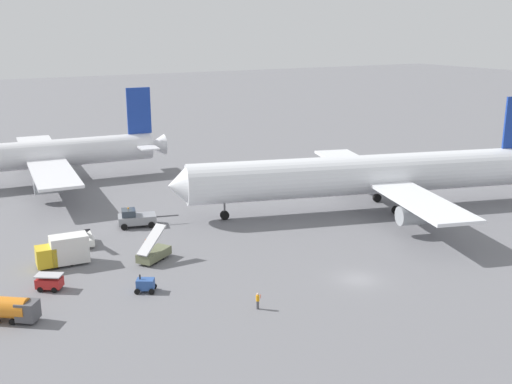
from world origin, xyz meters
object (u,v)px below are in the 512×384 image
at_px(pushback_tug, 136,218).
at_px(gse_fuel_bowser_stubby, 13,308).
at_px(ground_crew_ramp_agent_by_cones, 258,301).
at_px(airliner_at_gate_left, 35,155).
at_px(gse_belt_loader_portside, 85,239).
at_px(gse_stair_truck_yellow, 154,252).
at_px(airliner_being_pushed, 368,175).
at_px(gse_baggage_cart_near_cluster, 49,282).
at_px(traffic_cone_nose_right, 146,241).
at_px(gse_gpu_cart_small, 145,285).
at_px(gse_catering_truck_tall, 63,251).

bearing_deg(pushback_tug, gse_fuel_bowser_stubby, -131.73).
bearing_deg(ground_crew_ramp_agent_by_cones, airliner_at_gate_left, 98.71).
height_order(gse_belt_loader_portside, gse_stair_truck_yellow, gse_stair_truck_yellow).
bearing_deg(airliner_being_pushed, gse_stair_truck_yellow, -173.59).
bearing_deg(airliner_at_gate_left, airliner_being_pushed, -45.27).
height_order(gse_baggage_cart_near_cluster, gse_fuel_bowser_stubby, gse_fuel_bowser_stubby).
bearing_deg(traffic_cone_nose_right, ground_crew_ramp_agent_by_cones, -82.22).
distance_m(gse_gpu_cart_small, gse_baggage_cart_near_cluster, 10.19).
bearing_deg(gse_belt_loader_portside, airliner_being_pushed, -7.45).
relative_size(gse_gpu_cart_small, gse_belt_loader_portside, 0.52).
bearing_deg(ground_crew_ramp_agent_by_cones, gse_baggage_cart_near_cluster, 138.86).
relative_size(gse_fuel_bowser_stubby, traffic_cone_nose_right, 8.41).
xyz_separation_m(airliner_being_pushed, gse_catering_truck_tall, (-44.96, -0.11, -3.61)).
bearing_deg(ground_crew_ramp_agent_by_cones, pushback_tug, 93.82).
bearing_deg(gse_gpu_cart_small, airliner_at_gate_left, 91.40).
height_order(airliner_at_gate_left, gse_belt_loader_portside, airliner_at_gate_left).
xyz_separation_m(gse_gpu_cart_small, gse_stair_truck_yellow, (3.80, 7.83, 0.23)).
relative_size(gse_catering_truck_tall, gse_baggage_cart_near_cluster, 1.90).
height_order(airliner_being_pushed, gse_belt_loader_portside, airliner_being_pushed).
bearing_deg(traffic_cone_nose_right, airliner_at_gate_left, 99.28).
relative_size(pushback_tug, ground_crew_ramp_agent_by_cones, 4.96).
bearing_deg(gse_gpu_cart_small, gse_belt_loader_portside, 96.27).
height_order(pushback_tug, gse_belt_loader_portside, gse_belt_loader_portside).
height_order(gse_catering_truck_tall, gse_baggage_cart_near_cluster, gse_catering_truck_tall).
xyz_separation_m(gse_catering_truck_tall, ground_crew_ramp_agent_by_cones, (13.96, -20.97, -0.87)).
height_order(gse_fuel_bowser_stubby, gse_stair_truck_yellow, gse_stair_truck_yellow).
bearing_deg(airliner_being_pushed, ground_crew_ramp_agent_by_cones, -145.79).
relative_size(airliner_at_gate_left, gse_fuel_bowser_stubby, 9.47).
bearing_deg(gse_baggage_cart_near_cluster, airliner_at_gate_left, 81.18).
distance_m(pushback_tug, gse_stair_truck_yellow, 13.71).
bearing_deg(pushback_tug, ground_crew_ramp_agent_by_cones, -86.18).
relative_size(gse_catering_truck_tall, traffic_cone_nose_right, 9.98).
relative_size(gse_belt_loader_portside, gse_stair_truck_yellow, 1.04).
bearing_deg(pushback_tug, airliner_at_gate_left, 103.37).
relative_size(airliner_being_pushed, gse_baggage_cart_near_cluster, 18.45).
xyz_separation_m(gse_gpu_cart_small, gse_baggage_cart_near_cluster, (-8.62, 5.43, 0.07)).
height_order(pushback_tug, gse_fuel_bowser_stubby, pushback_tug).
bearing_deg(traffic_cone_nose_right, gse_baggage_cart_near_cluster, -147.41).
bearing_deg(gse_belt_loader_portside, gse_stair_truck_yellow, -58.69).
distance_m(gse_baggage_cart_near_cluster, traffic_cone_nose_right, 16.19).
xyz_separation_m(pushback_tug, gse_baggage_cart_near_cluster, (-14.79, -15.90, -0.31)).
distance_m(airliner_being_pushed, gse_fuel_bowser_stubby, 53.78).
relative_size(gse_gpu_cart_small, gse_baggage_cart_near_cluster, 0.83).
xyz_separation_m(gse_fuel_bowser_stubby, ground_crew_ramp_agent_by_cones, (21.25, -9.06, -0.45)).
height_order(airliner_at_gate_left, gse_stair_truck_yellow, airliner_at_gate_left).
relative_size(gse_belt_loader_portside, gse_fuel_bowser_stubby, 1.00).
xyz_separation_m(pushback_tug, gse_stair_truck_yellow, (-2.37, -13.50, -0.14)).
xyz_separation_m(gse_baggage_cart_near_cluster, gse_stair_truck_yellow, (12.42, 2.40, 0.16)).
bearing_deg(gse_catering_truck_tall, traffic_cone_nose_right, 12.83).
bearing_deg(gse_baggage_cart_near_cluster, airliner_being_pushed, 7.59).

